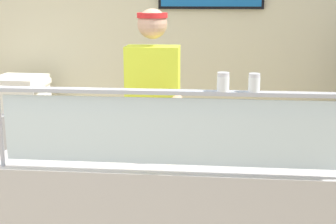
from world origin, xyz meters
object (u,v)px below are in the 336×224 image
Objects in this scene: pepper_flake_shaker at (254,84)px; worker_figure at (154,114)px; pizza_server at (154,144)px; parmesan_shaker at (223,83)px; pizza_tray at (147,147)px; pizza_box_stack at (21,93)px.

worker_figure is (-0.63, 1.00, -0.42)m from pepper_flake_shaker.
pepper_flake_shaker is 0.05× the size of worker_figure.
pizza_server is 3.07× the size of pepper_flake_shaker.
parmesan_shaker is at bearing -43.80° from pizza_server.
pepper_flake_shaker is at bearing -30.90° from pizza_tray.
worker_figure is (-0.05, 0.65, 0.04)m from pizza_tray.
pizza_box_stack is at bearing 136.92° from pepper_flake_shaker.
pizza_box_stack reaches higher than pizza_tray.
pepper_flake_shaker is at bearing -43.08° from pizza_box_stack.
pizza_box_stack is (-1.85, 1.87, -0.46)m from parmesan_shaker.
pepper_flake_shaker is 2.78m from pizza_box_stack.
parmesan_shaker is 0.19× the size of pizza_box_stack.
pizza_server is 0.67m from parmesan_shaker.
parmesan_shaker reaches higher than pizza_server.
pizza_tray is 0.65m from worker_figure.
parmesan_shaker is 0.15m from pepper_flake_shaker.
pizza_tray is 2.08m from pizza_box_stack.
pepper_flake_shaker reaches higher than pizza_server.
pizza_server is 0.67m from worker_figure.
pizza_box_stack is at bearing 147.50° from worker_figure.
pizza_box_stack is (-1.37, 0.87, -0.05)m from worker_figure.
parmesan_shaker is (0.39, -0.33, 0.43)m from pizza_server.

